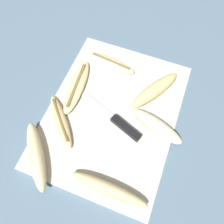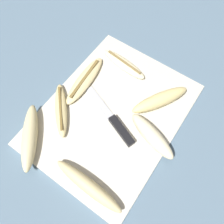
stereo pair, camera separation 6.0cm
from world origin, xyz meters
The scene contains 10 objects.
ground_plane centered at (0.00, 0.00, 0.00)m, with size 4.00×4.00×0.00m, color slate.
cutting_board centered at (0.00, 0.00, 0.01)m, with size 0.46×0.35×0.01m.
knife centered at (-0.02, -0.03, 0.02)m, with size 0.09×0.21×0.02m.
banana_spotted_left centered at (-0.07, 0.12, 0.02)m, with size 0.14×0.14×0.02m.
banana_golden_short centered at (0.10, -0.09, 0.03)m, with size 0.17×0.12×0.04m.
banana_pale_long centered at (0.15, 0.06, 0.02)m, with size 0.06×0.16×0.02m.
banana_mellow_near centered at (-0.19, -0.07, 0.03)m, with size 0.04×0.19×0.04m.
banana_ripe_center centered at (0.04, 0.13, 0.02)m, with size 0.19×0.06×0.02m.
banana_soft_right centered at (-0.18, 0.13, 0.03)m, with size 0.17×0.14×0.04m.
banana_bright_far centered at (0.00, -0.13, 0.03)m, with size 0.08×0.16×0.04m.
Camera 2 is at (-0.20, -0.14, 0.57)m, focal length 35.00 mm.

